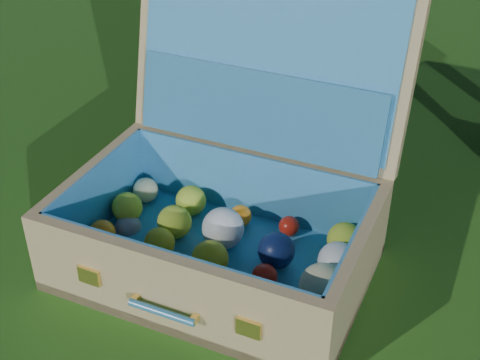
# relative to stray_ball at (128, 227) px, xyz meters

# --- Properties ---
(ground) EXTENTS (60.00, 60.00, 0.00)m
(ground) POSITION_rel_stray_ball_xyz_m (0.37, 0.10, -0.03)
(ground) COLOR #215114
(ground) RESTS_ON ground
(stray_ball) EXTENTS (0.06, 0.06, 0.06)m
(stray_ball) POSITION_rel_stray_ball_xyz_m (0.00, 0.00, 0.00)
(stray_ball) COLOR teal
(stray_ball) RESTS_ON ground
(suitcase) EXTENTS (0.78, 0.73, 0.63)m
(suitcase) POSITION_rel_stray_ball_xyz_m (0.23, 0.13, 0.15)
(suitcase) COLOR tan
(suitcase) RESTS_ON ground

